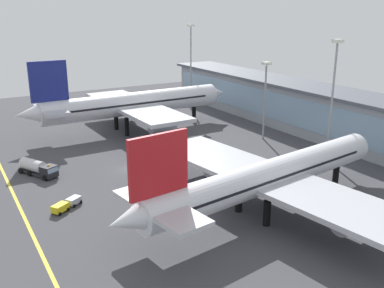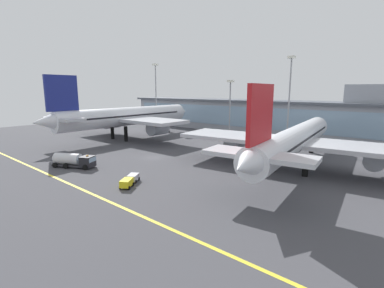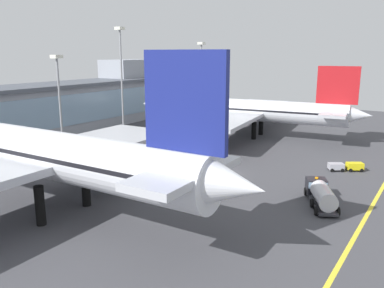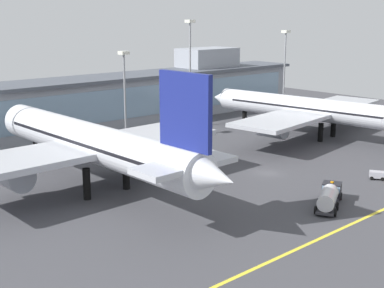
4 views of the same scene
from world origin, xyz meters
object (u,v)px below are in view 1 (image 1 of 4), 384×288
(airliner_near_right, at_px, (268,177))
(apron_light_mast_east, at_px, (191,55))
(baggage_tug_near, at_px, (66,204))
(apron_light_mast_centre, at_px, (265,88))
(fuel_tanker_truck, at_px, (39,168))
(airliner_near_left, at_px, (133,104))
(apron_light_mast_west, at_px, (333,84))

(airliner_near_right, xyz_separation_m, apron_light_mast_east, (-70.15, 27.03, 10.90))
(apron_light_mast_east, bearing_deg, baggage_tug_near, -45.54)
(apron_light_mast_centre, bearing_deg, baggage_tug_near, -74.09)
(fuel_tanker_truck, relative_size, apron_light_mast_east, 0.35)
(airliner_near_left, bearing_deg, apron_light_mast_east, 28.61)
(apron_light_mast_centre, bearing_deg, airliner_near_right, -38.46)
(fuel_tanker_truck, bearing_deg, apron_light_mast_west, 40.53)
(baggage_tug_near, bearing_deg, apron_light_mast_centre, 163.37)
(baggage_tug_near, bearing_deg, fuel_tanker_truck, -120.45)
(airliner_near_left, bearing_deg, fuel_tanker_truck, -145.66)
(airliner_near_left, bearing_deg, apron_light_mast_centre, -44.24)
(fuel_tanker_truck, relative_size, baggage_tug_near, 1.65)
(fuel_tanker_truck, bearing_deg, airliner_near_right, 11.19)
(fuel_tanker_truck, xyz_separation_m, apron_light_mast_centre, (2.47, 53.14, 11.25))
(airliner_near_left, height_order, fuel_tanker_truck, airliner_near_left)
(fuel_tanker_truck, distance_m, baggage_tug_near, 17.47)
(airliner_near_right, bearing_deg, airliner_near_left, 81.25)
(fuel_tanker_truck, height_order, apron_light_mast_east, apron_light_mast_east)
(baggage_tug_near, relative_size, apron_light_mast_east, 0.21)
(apron_light_mast_west, xyz_separation_m, apron_light_mast_centre, (-19.51, -1.21, -3.52))
(airliner_near_left, xyz_separation_m, baggage_tug_near, (37.89, -27.82, -6.34))
(apron_light_mast_west, distance_m, apron_light_mast_centre, 19.86)
(apron_light_mast_centre, bearing_deg, airliner_near_left, -132.88)
(apron_light_mast_centre, height_order, apron_light_mast_east, apron_light_mast_east)
(baggage_tug_near, xyz_separation_m, apron_light_mast_east, (-53.01, 54.03, 16.11))
(airliner_near_left, height_order, apron_light_mast_east, apron_light_mast_east)
(airliner_near_left, relative_size, apron_light_mast_centre, 3.07)
(apron_light_mast_centre, xyz_separation_m, apron_light_mast_east, (-38.05, 1.53, 4.15))
(airliner_near_right, relative_size, baggage_tug_near, 10.01)
(airliner_near_right, height_order, fuel_tanker_truck, airliner_near_right)
(airliner_near_left, distance_m, baggage_tug_near, 47.43)
(airliner_near_right, xyz_separation_m, fuel_tanker_truck, (-34.58, -27.64, -4.50))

